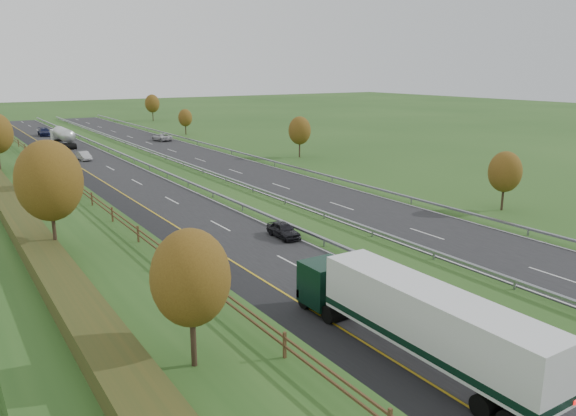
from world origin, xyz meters
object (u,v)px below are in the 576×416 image
(car_dark_near, at_px, (284,230))
(car_small_far, at_px, (44,132))
(road_tanker, at_px, (63,136))
(car_silver_mid, at_px, (84,156))
(car_oncoming, at_px, (162,137))
(box_lorry, at_px, (414,318))

(car_dark_near, xyz_separation_m, car_small_far, (-3.60, 89.77, 0.15))
(road_tanker, height_order, car_silver_mid, road_tanker)
(car_oncoming, bearing_deg, car_small_far, -57.74)
(box_lorry, xyz_separation_m, car_dark_near, (5.70, 20.91, -1.63))
(box_lorry, xyz_separation_m, car_silver_mid, (1.37, 72.68, -1.63))
(car_dark_near, height_order, car_oncoming, car_oncoming)
(road_tanker, xyz_separation_m, car_dark_near, (3.68, -70.20, -1.16))
(car_dark_near, relative_size, car_oncoming, 0.75)
(box_lorry, bearing_deg, car_small_far, 88.91)
(box_lorry, distance_m, car_dark_near, 21.73)
(car_dark_near, distance_m, car_silver_mid, 51.95)
(car_dark_near, distance_m, car_small_far, 89.84)
(car_silver_mid, xyz_separation_m, car_oncoming, (18.78, 16.60, 0.05))
(car_small_far, bearing_deg, box_lorry, -88.65)
(box_lorry, bearing_deg, road_tanker, 88.73)
(box_lorry, bearing_deg, car_dark_near, 74.74)
(car_small_far, xyz_separation_m, car_oncoming, (18.04, -21.40, -0.10))
(car_silver_mid, bearing_deg, road_tanker, 84.51)
(road_tanker, distance_m, car_small_far, 19.59)
(car_dark_near, relative_size, car_small_far, 0.69)
(box_lorry, bearing_deg, car_oncoming, 77.28)
(car_silver_mid, distance_m, car_oncoming, 25.06)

